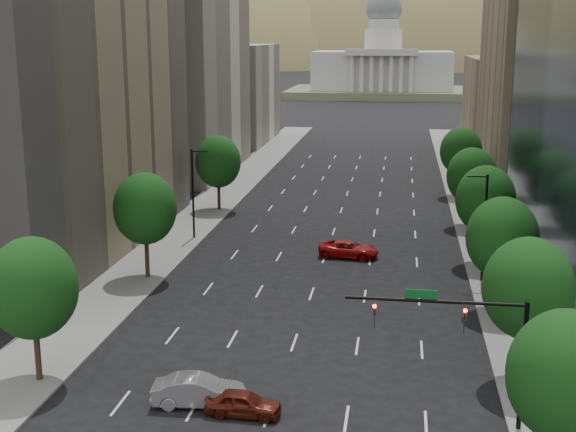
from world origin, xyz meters
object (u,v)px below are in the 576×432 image
at_px(traffic_signal, 474,334).
at_px(car_silver, 199,391).
at_px(car_red_far, 349,249).
at_px(capitol, 382,70).
at_px(car_maroon, 243,403).

distance_m(traffic_signal, car_silver, 15.14).
bearing_deg(car_red_far, traffic_signal, -158.46).
xyz_separation_m(capitol, car_red_far, (2.17, -188.98, -7.82)).
height_order(car_maroon, car_red_far, car_red_far).
height_order(traffic_signal, car_maroon, traffic_signal).
bearing_deg(traffic_signal, car_red_far, 105.22).
relative_size(car_silver, car_red_far, 0.94).
bearing_deg(car_silver, traffic_signal, -98.43).
bearing_deg(capitol, car_silver, -91.04).
bearing_deg(capitol, car_red_far, -89.34).
xyz_separation_m(traffic_signal, capitol, (-10.53, 219.71, 3.40)).
height_order(traffic_signal, car_silver, traffic_signal).
relative_size(car_maroon, car_red_far, 0.75).
xyz_separation_m(traffic_signal, car_silver, (-14.50, 0.44, -4.33)).
distance_m(capitol, car_red_far, 189.16).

